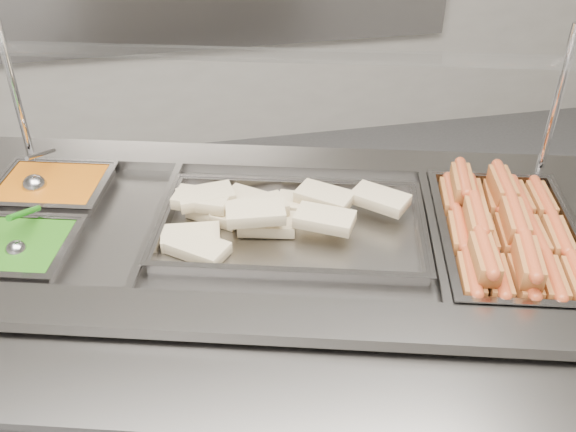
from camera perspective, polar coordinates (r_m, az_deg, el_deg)
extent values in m
cube|color=slate|center=(1.96, -1.46, -11.45)|extent=(1.90, 1.18, 0.85)
cube|color=gray|center=(1.40, -3.01, -9.08)|extent=(1.81, 0.62, 0.03)
cube|color=gray|center=(1.95, -0.73, 4.97)|extent=(1.81, 0.62, 0.03)
cube|color=black|center=(1.73, -1.62, -3.93)|extent=(1.68, 0.96, 0.02)
cube|color=gray|center=(1.68, 12.80, -1.20)|extent=(0.17, 0.54, 0.01)
cube|color=gray|center=(1.71, -11.54, -0.22)|extent=(0.17, 0.54, 0.01)
cube|color=gray|center=(1.32, -3.79, -15.02)|extent=(1.76, 0.71, 0.02)
cylinder|color=silver|center=(2.03, -23.24, 10.61)|extent=(0.02, 0.02, 0.43)
cylinder|color=silver|center=(1.92, 22.81, 9.38)|extent=(0.02, 0.02, 0.43)
cube|color=silver|center=(1.66, -1.24, 14.17)|extent=(1.63, 0.71, 0.08)
cube|color=#AB4609|center=(1.95, -20.08, 1.76)|extent=(0.32, 0.28, 0.09)
cube|color=#1B630F|center=(1.74, -23.33, -3.35)|extent=(0.32, 0.28, 0.09)
cube|color=brown|center=(1.57, 15.93, -5.44)|extent=(0.09, 0.16, 0.05)
cylinder|color=#D34D26|center=(1.55, 16.06, -4.79)|extent=(0.08, 0.16, 0.03)
cube|color=brown|center=(1.70, 15.03, -1.66)|extent=(0.09, 0.16, 0.05)
cylinder|color=#D34D26|center=(1.69, 15.13, -1.09)|extent=(0.08, 0.16, 0.03)
cube|color=brown|center=(1.84, 14.25, 1.52)|extent=(0.09, 0.16, 0.05)
cylinder|color=#D34D26|center=(1.83, 14.34, 2.06)|extent=(0.08, 0.16, 0.03)
cube|color=brown|center=(1.58, 18.09, -5.47)|extent=(0.09, 0.16, 0.05)
cylinder|color=#D34D26|center=(1.57, 18.23, -4.84)|extent=(0.08, 0.16, 0.03)
cube|color=brown|center=(1.71, 17.01, -1.78)|extent=(0.09, 0.16, 0.05)
cylinder|color=#D34D26|center=(1.70, 17.13, -1.16)|extent=(0.07, 0.16, 0.03)
cube|color=brown|center=(1.85, 16.10, 1.44)|extent=(0.09, 0.16, 0.05)
cylinder|color=#D34D26|center=(1.84, 16.20, 1.97)|extent=(0.08, 0.16, 0.03)
cube|color=brown|center=(1.60, 20.24, -5.49)|extent=(0.08, 0.15, 0.05)
cylinder|color=#D34D26|center=(1.58, 20.40, -4.87)|extent=(0.07, 0.16, 0.03)
cube|color=brown|center=(1.73, 19.01, -1.79)|extent=(0.09, 0.16, 0.05)
cylinder|color=#D34D26|center=(1.71, 19.14, -1.24)|extent=(0.07, 0.16, 0.03)
cube|color=brown|center=(1.86, 17.94, 1.31)|extent=(0.09, 0.16, 0.05)
cylinder|color=#D34D26|center=(1.85, 18.06, 1.88)|extent=(0.08, 0.16, 0.03)
cube|color=brown|center=(1.62, 22.35, -5.46)|extent=(0.09, 0.16, 0.05)
cylinder|color=#D34D26|center=(1.60, 22.51, -4.90)|extent=(0.08, 0.16, 0.03)
cube|color=brown|center=(1.74, 20.95, -1.88)|extent=(0.09, 0.15, 0.05)
cylinder|color=#D34D26|center=(1.73, 21.10, -1.30)|extent=(0.07, 0.16, 0.03)
cube|color=brown|center=(1.88, 19.77, 1.24)|extent=(0.08, 0.15, 0.05)
cylinder|color=#D34D26|center=(1.87, 19.89, 1.78)|extent=(0.07, 0.16, 0.03)
cube|color=brown|center=(1.76, 22.84, -1.92)|extent=(0.09, 0.16, 0.05)
cylinder|color=#D34D26|center=(1.75, 22.99, -1.37)|extent=(0.08, 0.16, 0.03)
cube|color=brown|center=(1.90, 21.52, 1.15)|extent=(0.09, 0.15, 0.05)
cylinder|color=#D34D26|center=(1.89, 21.66, 1.69)|extent=(0.07, 0.16, 0.03)
cube|color=brown|center=(1.55, 17.07, -3.68)|extent=(0.09, 0.16, 0.05)
cylinder|color=#D34D26|center=(1.54, 17.21, -3.05)|extent=(0.07, 0.16, 0.03)
cube|color=brown|center=(1.67, 16.47, -0.36)|extent=(0.09, 0.16, 0.05)
cylinder|color=#D34D26|center=(1.66, 16.59, 0.25)|extent=(0.08, 0.16, 0.03)
cube|color=brown|center=(1.81, 15.22, 2.78)|extent=(0.09, 0.16, 0.05)
cylinder|color=#D34D26|center=(1.80, 15.32, 3.36)|extent=(0.08, 0.16, 0.03)
cube|color=brown|center=(1.57, 20.58, -3.86)|extent=(0.10, 0.16, 0.05)
cylinder|color=#D34D26|center=(1.56, 20.74, -3.24)|extent=(0.08, 0.16, 0.03)
cube|color=brown|center=(1.70, 19.52, -0.38)|extent=(0.09, 0.16, 0.05)
cylinder|color=#D34D26|center=(1.69, 19.66, 0.21)|extent=(0.08, 0.16, 0.03)
cube|color=brown|center=(1.83, 18.50, 2.52)|extent=(0.09, 0.15, 0.05)
cylinder|color=#D34D26|center=(1.82, 18.62, 3.10)|extent=(0.07, 0.16, 0.03)
cube|color=beige|center=(1.60, -7.99, -2.83)|extent=(0.17, 0.16, 0.03)
cube|color=beige|center=(1.76, -3.31, 1.34)|extent=(0.17, 0.16, 0.03)
cube|color=beige|center=(1.72, -6.38, 0.36)|extent=(0.17, 0.16, 0.03)
cube|color=beige|center=(1.74, -5.46, 0.84)|extent=(0.16, 0.11, 0.03)
cube|color=beige|center=(1.74, 1.37, 0.98)|extent=(0.17, 0.14, 0.03)
cube|color=beige|center=(1.64, -8.63, -1.85)|extent=(0.15, 0.10, 0.03)
cube|color=beige|center=(1.72, -4.50, 0.57)|extent=(0.16, 0.11, 0.03)
cube|color=beige|center=(1.66, -1.89, -0.72)|extent=(0.16, 0.12, 0.03)
cube|color=beige|center=(1.62, 3.28, -0.27)|extent=(0.17, 0.15, 0.03)
cube|color=beige|center=(1.72, 3.27, 1.73)|extent=(0.17, 0.16, 0.03)
cube|color=beige|center=(1.66, -2.72, 0.69)|extent=(0.16, 0.11, 0.03)
cube|color=beige|center=(1.72, -7.66, 1.46)|extent=(0.17, 0.14, 0.03)
cube|color=beige|center=(1.72, -7.32, 1.72)|extent=(0.16, 0.10, 0.03)
cube|color=beige|center=(1.72, 8.18, 1.52)|extent=(0.16, 0.16, 0.03)
cube|color=beige|center=(1.60, -2.92, 0.26)|extent=(0.15, 0.09, 0.03)
sphere|color=#A7A7AB|center=(1.93, -21.58, 2.47)|extent=(0.07, 0.07, 0.07)
cylinder|color=#A7A7AB|center=(1.96, -21.11, 5.14)|extent=(0.06, 0.17, 0.08)
sphere|color=#A7A7AB|center=(1.70, -22.97, -2.88)|extent=(0.05, 0.05, 0.05)
cylinder|color=#1C7815|center=(1.72, -22.40, 0.25)|extent=(0.05, 0.15, 0.08)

